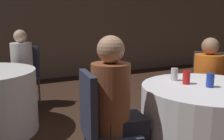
{
  "coord_description": "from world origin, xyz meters",
  "views": [
    {
      "loc": [
        -1.49,
        -1.38,
        1.29
      ],
      "look_at": [
        -0.4,
        0.71,
        0.85
      ],
      "focal_mm": 40.0,
      "sensor_mm": 36.0,
      "label": 1
    }
  ],
  "objects_px": {
    "soda_can_silver": "(174,74)",
    "table_near": "(205,126)",
    "chair_near_northeast": "(208,83)",
    "person_white_shirt": "(20,70)",
    "person_orange_shirt": "(208,84)",
    "chair_far_northeast": "(26,71)",
    "soda_can_blue": "(210,80)",
    "person_floral_shirt": "(120,113)",
    "chair_near_west": "(99,121)",
    "soda_can_red": "(186,77)"
  },
  "relations": [
    {
      "from": "chair_near_northeast",
      "to": "chair_near_west",
      "type": "distance_m",
      "value": 1.8
    },
    {
      "from": "chair_near_northeast",
      "to": "soda_can_silver",
      "type": "height_order",
      "value": "chair_near_northeast"
    },
    {
      "from": "person_white_shirt",
      "to": "table_near",
      "type": "bearing_deg",
      "value": 155.73
    },
    {
      "from": "chair_far_northeast",
      "to": "table_near",
      "type": "bearing_deg",
      "value": 152.62
    },
    {
      "from": "person_white_shirt",
      "to": "soda_can_silver",
      "type": "bearing_deg",
      "value": 156.67
    },
    {
      "from": "person_white_shirt",
      "to": "chair_near_west",
      "type": "bearing_deg",
      "value": 135.23
    },
    {
      "from": "chair_far_northeast",
      "to": "soda_can_blue",
      "type": "xyz_separation_m",
      "value": [
        1.14,
        -2.59,
        0.25
      ]
    },
    {
      "from": "table_near",
      "to": "chair_near_northeast",
      "type": "xyz_separation_m",
      "value": [
        0.75,
        0.65,
        0.18
      ]
    },
    {
      "from": "table_near",
      "to": "soda_can_blue",
      "type": "height_order",
      "value": "soda_can_blue"
    },
    {
      "from": "table_near",
      "to": "person_floral_shirt",
      "type": "xyz_separation_m",
      "value": [
        -0.81,
        0.13,
        0.23
      ]
    },
    {
      "from": "table_near",
      "to": "soda_can_silver",
      "type": "distance_m",
      "value": 0.54
    },
    {
      "from": "chair_near_northeast",
      "to": "soda_can_blue",
      "type": "distance_m",
      "value": 1.05
    },
    {
      "from": "table_near",
      "to": "chair_near_northeast",
      "type": "bearing_deg",
      "value": 41.2
    },
    {
      "from": "chair_near_northeast",
      "to": "soda_can_silver",
      "type": "relative_size",
      "value": 7.68
    },
    {
      "from": "table_near",
      "to": "person_white_shirt",
      "type": "xyz_separation_m",
      "value": [
        -1.25,
        2.43,
        0.23
      ]
    },
    {
      "from": "person_orange_shirt",
      "to": "soda_can_silver",
      "type": "xyz_separation_m",
      "value": [
        -0.74,
        -0.24,
        0.23
      ]
    },
    {
      "from": "soda_can_silver",
      "to": "chair_far_northeast",
      "type": "bearing_deg",
      "value": 114.72
    },
    {
      "from": "person_white_shirt",
      "to": "soda_can_silver",
      "type": "distance_m",
      "value": 2.42
    },
    {
      "from": "chair_far_northeast",
      "to": "soda_can_red",
      "type": "bearing_deg",
      "value": 151.8
    },
    {
      "from": "chair_far_northeast",
      "to": "soda_can_blue",
      "type": "height_order",
      "value": "chair_far_northeast"
    },
    {
      "from": "chair_far_northeast",
      "to": "person_white_shirt",
      "type": "bearing_deg",
      "value": 90.0
    },
    {
      "from": "soda_can_silver",
      "to": "soda_can_blue",
      "type": "height_order",
      "value": "same"
    },
    {
      "from": "chair_near_northeast",
      "to": "soda_can_silver",
      "type": "bearing_deg",
      "value": 70.77
    },
    {
      "from": "chair_near_west",
      "to": "person_floral_shirt",
      "type": "relative_size",
      "value": 0.78
    },
    {
      "from": "chair_near_west",
      "to": "person_white_shirt",
      "type": "relative_size",
      "value": 0.78
    },
    {
      "from": "person_orange_shirt",
      "to": "table_near",
      "type": "bearing_deg",
      "value": 90.0
    },
    {
      "from": "chair_far_northeast",
      "to": "soda_can_silver",
      "type": "bearing_deg",
      "value": 153.12
    },
    {
      "from": "chair_far_northeast",
      "to": "soda_can_blue",
      "type": "relative_size",
      "value": 7.68
    },
    {
      "from": "person_orange_shirt",
      "to": "person_white_shirt",
      "type": "bearing_deg",
      "value": 3.7
    },
    {
      "from": "chair_far_northeast",
      "to": "person_white_shirt",
      "type": "distance_m",
      "value": 0.17
    },
    {
      "from": "person_orange_shirt",
      "to": "soda_can_silver",
      "type": "distance_m",
      "value": 0.81
    },
    {
      "from": "person_orange_shirt",
      "to": "person_white_shirt",
      "type": "xyz_separation_m",
      "value": [
        -1.88,
        1.88,
        0.02
      ]
    },
    {
      "from": "chair_near_northeast",
      "to": "person_floral_shirt",
      "type": "bearing_deg",
      "value": 67.47
    },
    {
      "from": "person_orange_shirt",
      "to": "soda_can_blue",
      "type": "height_order",
      "value": "person_orange_shirt"
    },
    {
      "from": "soda_can_blue",
      "to": "person_orange_shirt",
      "type": "bearing_deg",
      "value": 42.26
    },
    {
      "from": "chair_far_northeast",
      "to": "soda_can_blue",
      "type": "distance_m",
      "value": 2.84
    },
    {
      "from": "soda_can_silver",
      "to": "soda_can_red",
      "type": "relative_size",
      "value": 1.0
    },
    {
      "from": "table_near",
      "to": "person_floral_shirt",
      "type": "distance_m",
      "value": 0.85
    },
    {
      "from": "chair_near_northeast",
      "to": "soda_can_red",
      "type": "bearing_deg",
      "value": 79.25
    },
    {
      "from": "person_white_shirt",
      "to": "person_floral_shirt",
      "type": "bearing_deg",
      "value": 139.24
    },
    {
      "from": "chair_near_northeast",
      "to": "soda_can_blue",
      "type": "relative_size",
      "value": 7.68
    },
    {
      "from": "table_near",
      "to": "chair_far_northeast",
      "type": "xyz_separation_m",
      "value": [
        -1.15,
        2.56,
        0.18
      ]
    },
    {
      "from": "soda_can_silver",
      "to": "table_near",
      "type": "bearing_deg",
      "value": -69.61
    },
    {
      "from": "person_orange_shirt",
      "to": "soda_can_red",
      "type": "distance_m",
      "value": 0.86
    },
    {
      "from": "table_near",
      "to": "soda_can_red",
      "type": "xyz_separation_m",
      "value": [
        -0.11,
        0.15,
        0.44
      ]
    },
    {
      "from": "chair_near_northeast",
      "to": "soda_can_blue",
      "type": "height_order",
      "value": "chair_near_northeast"
    },
    {
      "from": "person_orange_shirt",
      "to": "chair_near_west",
      "type": "bearing_deg",
      "value": 62.51
    },
    {
      "from": "chair_near_northeast",
      "to": "person_white_shirt",
      "type": "xyz_separation_m",
      "value": [
        -2.0,
        1.77,
        0.04
      ]
    },
    {
      "from": "table_near",
      "to": "soda_can_red",
      "type": "height_order",
      "value": "soda_can_red"
    },
    {
      "from": "person_floral_shirt",
      "to": "soda_can_red",
      "type": "xyz_separation_m",
      "value": [
        0.7,
        0.02,
        0.21
      ]
    }
  ]
}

